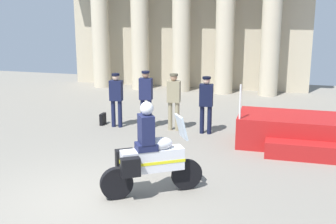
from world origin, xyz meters
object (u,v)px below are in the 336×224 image
(motorcycle_with_rider, at_px, (149,157))
(briefcase_on_ground, at_px, (103,119))
(officer_in_row_3, at_px, (206,101))
(officer_in_row_1, at_px, (146,95))
(reviewing_stand, at_px, (304,133))
(officer_in_row_0, at_px, (116,96))
(officer_in_row_2, at_px, (174,97))

(motorcycle_with_rider, xyz_separation_m, briefcase_on_ground, (-2.98, 4.55, -0.61))
(officer_in_row_3, height_order, briefcase_on_ground, officer_in_row_3)
(officer_in_row_1, bearing_deg, officer_in_row_3, 174.56)
(officer_in_row_3, bearing_deg, briefcase_on_ground, -4.80)
(reviewing_stand, distance_m, officer_in_row_0, 5.56)
(motorcycle_with_rider, distance_m, briefcase_on_ground, 5.47)
(officer_in_row_3, relative_size, motorcycle_with_rider, 0.89)
(reviewing_stand, relative_size, briefcase_on_ground, 9.52)
(officer_in_row_1, relative_size, officer_in_row_2, 1.03)
(officer_in_row_1, xyz_separation_m, briefcase_on_ground, (-1.44, 0.02, -0.86))
(reviewing_stand, distance_m, officer_in_row_3, 2.84)
(officer_in_row_2, bearing_deg, officer_in_row_0, 0.87)
(officer_in_row_0, bearing_deg, motorcycle_with_rider, 116.06)
(reviewing_stand, relative_size, officer_in_row_2, 2.00)
(officer_in_row_0, height_order, officer_in_row_1, officer_in_row_1)
(motorcycle_with_rider, bearing_deg, officer_in_row_2, 65.37)
(officer_in_row_2, bearing_deg, officer_in_row_3, 171.37)
(motorcycle_with_rider, height_order, briefcase_on_ground, motorcycle_with_rider)
(officer_in_row_2, height_order, motorcycle_with_rider, motorcycle_with_rider)
(officer_in_row_1, bearing_deg, reviewing_stand, 169.04)
(officer_in_row_1, height_order, officer_in_row_3, officer_in_row_1)
(officer_in_row_1, height_order, briefcase_on_ground, officer_in_row_1)
(reviewing_stand, bearing_deg, officer_in_row_2, 169.97)
(officer_in_row_0, height_order, officer_in_row_2, officer_in_row_2)
(officer_in_row_1, bearing_deg, officer_in_row_0, 3.32)
(officer_in_row_0, height_order, briefcase_on_ground, officer_in_row_0)
(officer_in_row_1, distance_m, officer_in_row_3, 1.86)
(officer_in_row_1, xyz_separation_m, motorcycle_with_rider, (1.54, -4.52, -0.25))
(officer_in_row_2, distance_m, officer_in_row_3, 1.00)
(briefcase_on_ground, bearing_deg, officer_in_row_3, -1.77)
(reviewing_stand, height_order, officer_in_row_1, officer_in_row_1)
(officer_in_row_0, relative_size, officer_in_row_2, 0.97)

